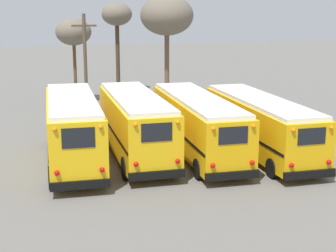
{
  "coord_description": "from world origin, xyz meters",
  "views": [
    {
      "loc": [
        -7.31,
        -24.97,
        7.69
      ],
      "look_at": [
        0.0,
        -0.12,
        1.63
      ],
      "focal_mm": 55.0,
      "sensor_mm": 36.0,
      "label": 1
    }
  ],
  "objects_px": {
    "utility_pole": "(85,61)",
    "school_bus_1": "(135,123)",
    "bare_tree_1": "(167,16)",
    "school_bus_2": "(197,123)",
    "bare_tree_2": "(74,33)",
    "school_bus_3": "(260,123)",
    "bare_tree_0": "(117,17)",
    "school_bus_0": "(73,128)"
  },
  "relations": [
    {
      "from": "school_bus_0",
      "to": "bare_tree_2",
      "type": "xyz_separation_m",
      "value": [
        2.0,
        16.6,
        3.8
      ]
    },
    {
      "from": "school_bus_1",
      "to": "school_bus_2",
      "type": "height_order",
      "value": "school_bus_1"
    },
    {
      "from": "school_bus_3",
      "to": "bare_tree_1",
      "type": "xyz_separation_m",
      "value": [
        -0.76,
        14.96,
        5.3
      ]
    },
    {
      "from": "school_bus_3",
      "to": "bare_tree_1",
      "type": "relative_size",
      "value": 1.27
    },
    {
      "from": "utility_pole",
      "to": "bare_tree_2",
      "type": "bearing_deg",
      "value": 95.73
    },
    {
      "from": "school_bus_0",
      "to": "utility_pole",
      "type": "bearing_deg",
      "value": 79.57
    },
    {
      "from": "bare_tree_1",
      "to": "bare_tree_2",
      "type": "height_order",
      "value": "bare_tree_1"
    },
    {
      "from": "school_bus_2",
      "to": "bare_tree_0",
      "type": "bearing_deg",
      "value": 90.49
    },
    {
      "from": "school_bus_2",
      "to": "bare_tree_1",
      "type": "distance_m",
      "value": 15.3
    },
    {
      "from": "school_bus_2",
      "to": "utility_pole",
      "type": "bearing_deg",
      "value": 107.51
    },
    {
      "from": "school_bus_1",
      "to": "bare_tree_0",
      "type": "distance_m",
      "value": 21.23
    },
    {
      "from": "school_bus_1",
      "to": "utility_pole",
      "type": "relative_size",
      "value": 1.39
    },
    {
      "from": "school_bus_2",
      "to": "bare_tree_1",
      "type": "height_order",
      "value": "bare_tree_1"
    },
    {
      "from": "school_bus_3",
      "to": "utility_pole",
      "type": "bearing_deg",
      "value": 118.01
    },
    {
      "from": "bare_tree_0",
      "to": "bare_tree_1",
      "type": "bearing_deg",
      "value": -68.33
    },
    {
      "from": "bare_tree_1",
      "to": "school_bus_2",
      "type": "bearing_deg",
      "value": -99.91
    },
    {
      "from": "school_bus_2",
      "to": "school_bus_1",
      "type": "bearing_deg",
      "value": 172.46
    },
    {
      "from": "school_bus_2",
      "to": "bare_tree_2",
      "type": "height_order",
      "value": "bare_tree_2"
    },
    {
      "from": "bare_tree_1",
      "to": "school_bus_1",
      "type": "bearing_deg",
      "value": -112.57
    },
    {
      "from": "school_bus_0",
      "to": "bare_tree_1",
      "type": "relative_size",
      "value": 1.16
    },
    {
      "from": "utility_pole",
      "to": "bare_tree_1",
      "type": "relative_size",
      "value": 0.84
    },
    {
      "from": "school_bus_3",
      "to": "bare_tree_0",
      "type": "height_order",
      "value": "bare_tree_0"
    },
    {
      "from": "school_bus_0",
      "to": "school_bus_3",
      "type": "height_order",
      "value": "school_bus_0"
    },
    {
      "from": "school_bus_1",
      "to": "school_bus_2",
      "type": "bearing_deg",
      "value": -7.54
    },
    {
      "from": "school_bus_3",
      "to": "utility_pole",
      "type": "height_order",
      "value": "utility_pole"
    },
    {
      "from": "utility_pole",
      "to": "bare_tree_1",
      "type": "distance_m",
      "value": 7.38
    },
    {
      "from": "bare_tree_1",
      "to": "bare_tree_2",
      "type": "distance_m",
      "value": 7.5
    },
    {
      "from": "utility_pole",
      "to": "bare_tree_2",
      "type": "distance_m",
      "value": 4.16
    },
    {
      "from": "school_bus_1",
      "to": "utility_pole",
      "type": "distance_m",
      "value": 12.74
    },
    {
      "from": "school_bus_1",
      "to": "bare_tree_1",
      "type": "distance_m",
      "value": 15.74
    },
    {
      "from": "utility_pole",
      "to": "school_bus_3",
      "type": "bearing_deg",
      "value": -61.99
    },
    {
      "from": "school_bus_0",
      "to": "bare_tree_0",
      "type": "xyz_separation_m",
      "value": [
        6.29,
        20.74,
        4.94
      ]
    },
    {
      "from": "utility_pole",
      "to": "school_bus_1",
      "type": "bearing_deg",
      "value": -86.07
    },
    {
      "from": "school_bus_2",
      "to": "bare_tree_1",
      "type": "relative_size",
      "value": 1.27
    },
    {
      "from": "bare_tree_0",
      "to": "bare_tree_2",
      "type": "distance_m",
      "value": 6.07
    },
    {
      "from": "school_bus_1",
      "to": "bare_tree_2",
      "type": "height_order",
      "value": "bare_tree_2"
    },
    {
      "from": "bare_tree_0",
      "to": "school_bus_3",
      "type": "bearing_deg",
      "value": -81.04
    },
    {
      "from": "school_bus_0",
      "to": "school_bus_2",
      "type": "distance_m",
      "value": 6.47
    },
    {
      "from": "school_bus_1",
      "to": "bare_tree_2",
      "type": "relative_size",
      "value": 1.47
    },
    {
      "from": "school_bus_2",
      "to": "bare_tree_2",
      "type": "relative_size",
      "value": 1.61
    },
    {
      "from": "bare_tree_1",
      "to": "utility_pole",
      "type": "bearing_deg",
      "value": -169.84
    },
    {
      "from": "bare_tree_0",
      "to": "bare_tree_2",
      "type": "relative_size",
      "value": 1.18
    }
  ]
}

